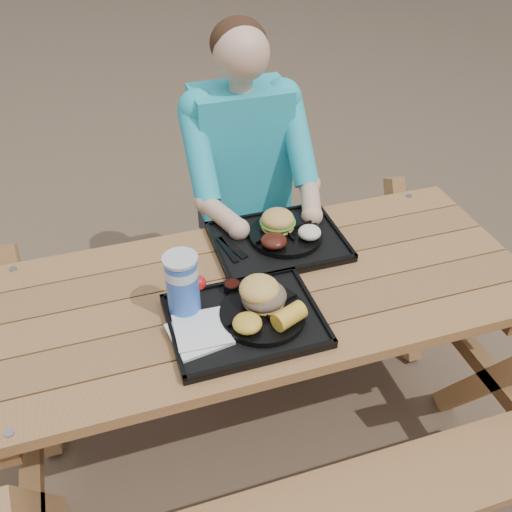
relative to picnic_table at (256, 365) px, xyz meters
name	(u,v)px	position (x,y,z in m)	size (l,w,h in m)	color
ground	(256,426)	(0.00, 0.00, -0.38)	(60.00, 60.00, 0.00)	#999999
picnic_table	(256,365)	(0.00, 0.00, 0.00)	(1.80, 1.49, 0.75)	#999999
tray_near	(245,322)	(-0.08, -0.15, 0.39)	(0.45, 0.35, 0.02)	black
tray_far	(278,242)	(0.15, 0.19, 0.39)	(0.45, 0.35, 0.02)	black
plate_near	(263,314)	(-0.03, -0.15, 0.41)	(0.26, 0.26, 0.02)	black
plate_far	(285,235)	(0.18, 0.20, 0.41)	(0.26, 0.26, 0.02)	black
napkin_stack	(199,333)	(-0.23, -0.17, 0.40)	(0.16, 0.16, 0.02)	white
soda_cup	(183,286)	(-0.24, -0.06, 0.49)	(0.10, 0.10, 0.20)	blue
condiment_bbq	(232,287)	(-0.08, -0.01, 0.41)	(0.05, 0.05, 0.03)	black
condiment_mustard	(254,286)	(-0.02, -0.03, 0.41)	(0.05, 0.05, 0.03)	yellow
sandwich	(264,286)	(-0.01, -0.12, 0.48)	(0.13, 0.13, 0.13)	#E7AE51
mac_cheese	(247,323)	(-0.09, -0.21, 0.44)	(0.09, 0.09, 0.04)	gold
corn_cob	(289,316)	(0.03, -0.22, 0.44)	(0.10, 0.10, 0.06)	yellow
cutlery_far	(232,247)	(-0.02, 0.20, 0.40)	(0.03, 0.15, 0.01)	black
burger	(278,215)	(0.16, 0.24, 0.47)	(0.12, 0.12, 0.11)	gold
baked_beans	(274,241)	(0.11, 0.15, 0.44)	(0.09, 0.09, 0.04)	#43150D
potato_salad	(310,232)	(0.24, 0.15, 0.44)	(0.08, 0.08, 0.04)	#F0EACB
diner	(243,199)	(0.16, 0.69, 0.27)	(0.48, 0.84, 1.28)	#1BBDA9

